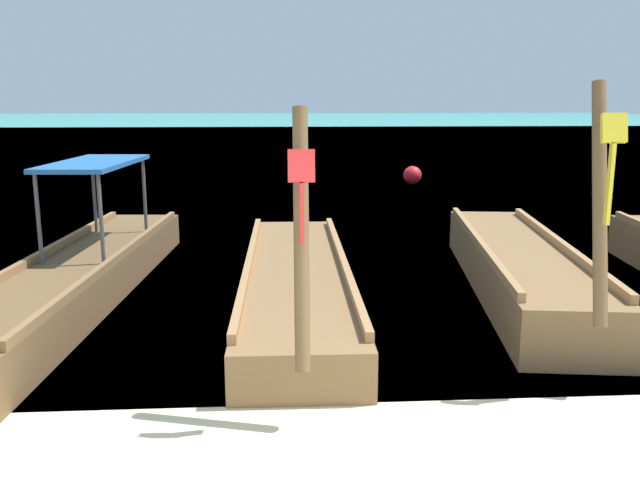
{
  "coord_description": "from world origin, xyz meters",
  "views": [
    {
      "loc": [
        -0.46,
        -3.17,
        2.51
      ],
      "look_at": [
        0.0,
        4.03,
        0.99
      ],
      "focal_mm": 37.51,
      "sensor_mm": 36.0,
      "label": 1
    }
  ],
  "objects_px": {
    "mooring_buoy_near": "(412,175)",
    "longtail_boat_pink_ribbon": "(79,275)",
    "longtail_boat_red_ribbon": "(296,282)",
    "longtail_boat_yellow_ribbon": "(518,268)"
  },
  "relations": [
    {
      "from": "longtail_boat_yellow_ribbon",
      "to": "mooring_buoy_near",
      "type": "distance_m",
      "value": 11.41
    },
    {
      "from": "mooring_buoy_near",
      "to": "longtail_boat_red_ribbon",
      "type": "bearing_deg",
      "value": -108.23
    },
    {
      "from": "mooring_buoy_near",
      "to": "longtail_boat_pink_ribbon",
      "type": "bearing_deg",
      "value": -120.1
    },
    {
      "from": "longtail_boat_pink_ribbon",
      "to": "mooring_buoy_near",
      "type": "height_order",
      "value": "longtail_boat_pink_ribbon"
    },
    {
      "from": "longtail_boat_yellow_ribbon",
      "to": "mooring_buoy_near",
      "type": "xyz_separation_m",
      "value": [
        0.87,
        11.37,
        -0.05
      ]
    },
    {
      "from": "longtail_boat_red_ribbon",
      "to": "mooring_buoy_near",
      "type": "distance_m",
      "value": 12.2
    },
    {
      "from": "longtail_boat_red_ribbon",
      "to": "mooring_buoy_near",
      "type": "relative_size",
      "value": 11.81
    },
    {
      "from": "longtail_boat_pink_ribbon",
      "to": "longtail_boat_yellow_ribbon",
      "type": "distance_m",
      "value": 5.71
    },
    {
      "from": "longtail_boat_pink_ribbon",
      "to": "mooring_buoy_near",
      "type": "bearing_deg",
      "value": 59.9
    },
    {
      "from": "longtail_boat_pink_ribbon",
      "to": "mooring_buoy_near",
      "type": "xyz_separation_m",
      "value": [
        6.58,
        11.35,
        -0.04
      ]
    }
  ]
}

